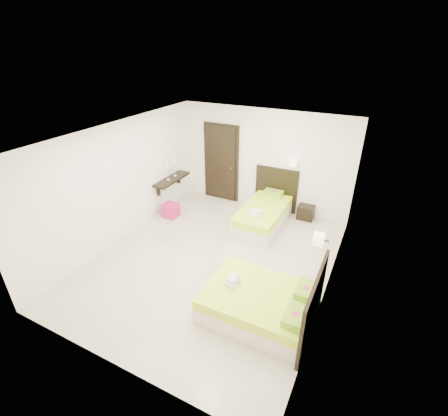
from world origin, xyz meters
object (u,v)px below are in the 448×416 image
at_px(bed_double, 263,303).
at_px(ottoman, 171,210).
at_px(nightstand, 306,212).
at_px(bed_single, 264,213).

xyz_separation_m(bed_double, ottoman, (-3.31, 2.11, -0.09)).
bearing_deg(ottoman, bed_double, -32.49).
height_order(nightstand, ottoman, nightstand).
distance_m(bed_single, ottoman, 2.37).
height_order(bed_double, nightstand, bed_double).
relative_size(bed_double, nightstand, 4.40).
bearing_deg(bed_single, ottoman, -161.85).
relative_size(bed_single, bed_double, 1.07).
bearing_deg(nightstand, bed_single, -141.12).
bearing_deg(nightstand, ottoman, -155.81).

